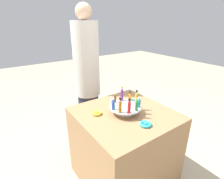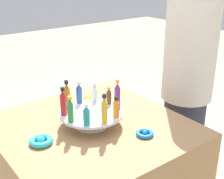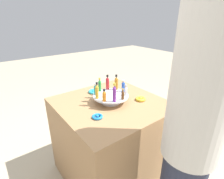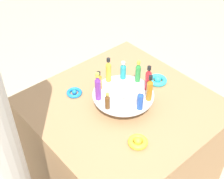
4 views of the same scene
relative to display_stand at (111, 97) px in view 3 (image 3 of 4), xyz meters
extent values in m
plane|color=tan|center=(0.00, 0.00, -0.84)|extent=(12.00, 12.00, 0.00)
cube|color=#9E754C|center=(0.00, 0.00, -0.45)|extent=(0.85, 0.85, 0.79)
cylinder|color=silver|center=(0.00, 0.00, -0.04)|extent=(0.16, 0.16, 0.01)
cylinder|color=silver|center=(0.00, 0.00, -0.01)|extent=(0.08, 0.08, 0.05)
cylinder|color=silver|center=(0.00, 0.00, 0.02)|extent=(0.30, 0.30, 0.01)
cylinder|color=orange|center=(-0.11, -0.06, 0.06)|extent=(0.03, 0.03, 0.07)
cone|color=orange|center=(-0.11, -0.06, 0.10)|extent=(0.03, 0.03, 0.02)
cylinder|color=black|center=(-0.11, -0.06, 0.11)|extent=(0.02, 0.02, 0.01)
cylinder|color=#702D93|center=(-0.05, -0.12, 0.08)|extent=(0.03, 0.03, 0.11)
cone|color=#702D93|center=(-0.05, -0.12, 0.14)|extent=(0.03, 0.03, 0.02)
cylinder|color=gold|center=(-0.05, -0.12, 0.16)|extent=(0.02, 0.02, 0.02)
cylinder|color=brown|center=(0.03, -0.12, 0.05)|extent=(0.02, 0.02, 0.06)
cone|color=brown|center=(0.03, -0.12, 0.09)|extent=(0.02, 0.02, 0.01)
cylinder|color=#B79338|center=(0.03, -0.12, 0.10)|extent=(0.02, 0.02, 0.01)
cylinder|color=silver|center=(0.09, -0.08, 0.05)|extent=(0.02, 0.02, 0.07)
cone|color=silver|center=(0.09, -0.08, 0.09)|extent=(0.02, 0.02, 0.01)
cylinder|color=#B2B2B7|center=(0.09, -0.08, 0.11)|extent=(0.02, 0.02, 0.01)
cylinder|color=#234CAD|center=(0.13, -0.01, 0.06)|extent=(0.03, 0.03, 0.08)
cone|color=#234CAD|center=(0.13, -0.01, 0.11)|extent=(0.03, 0.03, 0.02)
cylinder|color=silver|center=(0.13, -0.01, 0.12)|extent=(0.02, 0.02, 0.01)
cylinder|color=#AD6B19|center=(0.11, 0.06, 0.07)|extent=(0.03, 0.03, 0.10)
cone|color=#AD6B19|center=(0.11, 0.06, 0.13)|extent=(0.03, 0.03, 0.02)
cylinder|color=black|center=(0.11, 0.06, 0.15)|extent=(0.02, 0.02, 0.02)
cylinder|color=#B21E23|center=(0.05, 0.12, 0.07)|extent=(0.03, 0.03, 0.10)
cone|color=#B21E23|center=(0.05, 0.12, 0.13)|extent=(0.03, 0.03, 0.02)
cylinder|color=black|center=(0.05, 0.12, 0.15)|extent=(0.02, 0.02, 0.02)
cylinder|color=#288438|center=(-0.03, 0.12, 0.06)|extent=(0.03, 0.03, 0.09)
cone|color=#288438|center=(-0.03, 0.12, 0.12)|extent=(0.03, 0.03, 0.02)
cylinder|color=gold|center=(-0.03, 0.12, 0.13)|extent=(0.02, 0.02, 0.02)
cylinder|color=teal|center=(-0.09, 0.08, 0.06)|extent=(0.03, 0.03, 0.07)
cone|color=teal|center=(-0.09, 0.08, 0.10)|extent=(0.03, 0.03, 0.02)
cylinder|color=silver|center=(-0.09, 0.08, 0.11)|extent=(0.02, 0.02, 0.01)
cylinder|color=gold|center=(-0.13, 0.01, 0.07)|extent=(0.03, 0.03, 0.10)
cone|color=gold|center=(-0.13, 0.01, 0.13)|extent=(0.03, 0.03, 0.02)
cylinder|color=black|center=(-0.13, 0.01, 0.15)|extent=(0.02, 0.02, 0.02)
torus|color=blue|center=(-0.22, -0.14, -0.04)|extent=(0.08, 0.08, 0.02)
sphere|color=blue|center=(-0.22, -0.14, -0.04)|extent=(0.03, 0.03, 0.03)
torus|color=gold|center=(0.23, -0.12, -0.04)|extent=(0.09, 0.09, 0.03)
sphere|color=gold|center=(0.23, -0.12, -0.03)|extent=(0.04, 0.04, 0.04)
torus|color=#2DB7CC|center=(-0.01, 0.26, -0.04)|extent=(0.10, 0.10, 0.03)
sphere|color=#2DB7CC|center=(-0.01, 0.26, -0.03)|extent=(0.04, 0.04, 0.04)
cylinder|color=beige|center=(0.02, -0.71, 0.33)|extent=(0.30, 0.30, 0.86)
camera|label=1|loc=(0.93, 1.11, 0.77)|focal=28.00mm
camera|label=2|loc=(-1.11, 0.71, 0.66)|focal=50.00mm
camera|label=3|loc=(-0.79, -1.06, 0.63)|focal=28.00mm
camera|label=4|loc=(0.83, -0.80, 1.01)|focal=50.00mm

